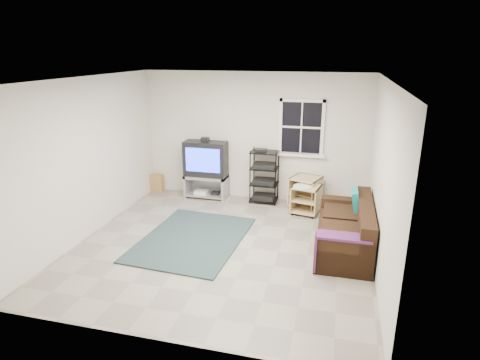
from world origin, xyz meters
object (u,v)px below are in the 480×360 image
(tv_unit, at_px, (206,165))
(side_table_left, at_px, (306,191))
(av_rack, at_px, (264,179))
(sofa, at_px, (347,232))
(side_table_right, at_px, (306,197))

(tv_unit, bearing_deg, side_table_left, -1.05)
(av_rack, distance_m, sofa, 2.38)
(side_table_left, relative_size, side_table_right, 1.15)
(side_table_left, bearing_deg, side_table_right, -84.98)
(sofa, bearing_deg, side_table_right, 119.14)
(tv_unit, bearing_deg, sofa, -30.50)
(tv_unit, xyz_separation_m, sofa, (2.87, -1.69, -0.42))
(tv_unit, distance_m, av_rack, 1.26)
(side_table_right, relative_size, sofa, 0.32)
(side_table_left, xyz_separation_m, sofa, (0.77, -1.65, -0.04))
(av_rack, relative_size, side_table_right, 1.91)
(side_table_left, height_order, sofa, sofa)
(side_table_left, relative_size, sofa, 0.37)
(sofa, bearing_deg, av_rack, 133.68)
(side_table_left, bearing_deg, av_rack, 175.97)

